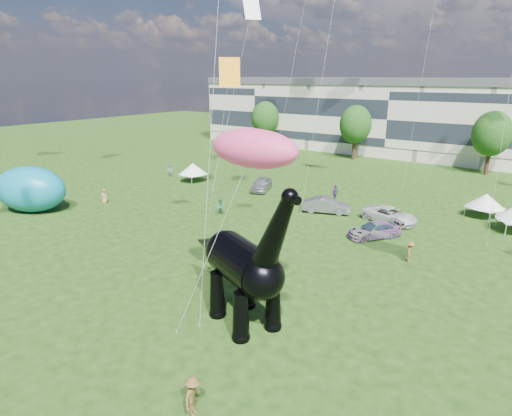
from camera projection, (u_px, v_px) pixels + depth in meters
The scene contains 14 objects.
ground at pixel (168, 326), 23.96m from camera, with size 220.00×220.00×0.00m, color #16330C.
terrace_row at pixel (398, 120), 74.68m from camera, with size 78.00×11.00×12.00m, color beige.
tree_far_left at pixel (265, 116), 79.91m from camera, with size 5.20×5.20×9.44m.
tree_mid_left at pixel (356, 121), 69.85m from camera, with size 5.20×5.20×9.44m.
tree_mid_right at pixel (493, 130), 58.68m from camera, with size 5.20×5.20×9.44m.
dinosaur_sculpture at pixel (240, 263), 23.80m from camera, with size 10.88×5.87×9.14m.
car_silver at pixel (262, 184), 52.07m from camera, with size 1.91×4.75×1.62m, color silver.
car_grey at pixel (326, 205), 43.59m from camera, with size 1.66×4.77×1.57m, color slate.
car_white at pixel (390, 215), 40.76m from camera, with size 2.43×5.28×1.47m, color silver.
car_dark at pixel (375, 230), 36.90m from camera, with size 1.95×4.79×1.39m, color #595960.
gazebo_near at pixel (486, 201), 41.96m from camera, with size 4.45×4.45×2.40m.
gazebo_left at pixel (193, 169), 56.07m from camera, with size 3.99×3.99×2.47m.
inflatable_teal at pixel (31, 189), 43.63m from camera, with size 7.54×4.71×4.71m, color #0C7997.
visitors at pixel (306, 224), 37.85m from camera, with size 50.80×39.34×1.87m.
Camera 1 is at (16.26, -14.07, 13.45)m, focal length 30.00 mm.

